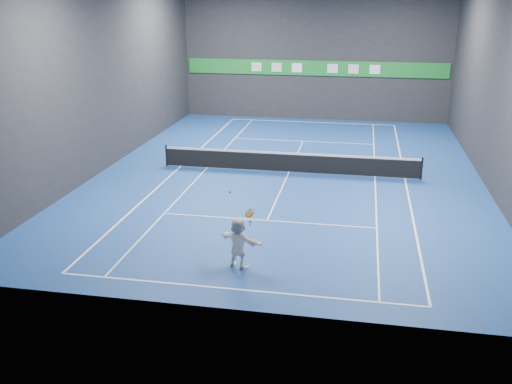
% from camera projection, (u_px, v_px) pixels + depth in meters
% --- Properties ---
extents(ground, '(26.00, 26.00, 0.00)m').
position_uv_depth(ground, '(289.00, 172.00, 27.68)').
color(ground, navy).
rests_on(ground, ground).
extents(wall_back, '(18.00, 0.10, 9.00)m').
position_uv_depth(wall_back, '(315.00, 53.00, 38.30)').
color(wall_back, '#252527').
rests_on(wall_back, ground).
extents(wall_front, '(18.00, 0.10, 9.00)m').
position_uv_depth(wall_front, '(224.00, 150.00, 14.13)').
color(wall_front, '#252527').
rests_on(wall_front, ground).
extents(wall_left, '(0.10, 26.00, 9.00)m').
position_uv_depth(wall_left, '(108.00, 74.00, 27.78)').
color(wall_left, '#252527').
rests_on(wall_left, ground).
extents(wall_right, '(0.10, 26.00, 9.00)m').
position_uv_depth(wall_right, '(497.00, 84.00, 24.65)').
color(wall_right, '#252527').
rests_on(wall_right, ground).
extents(baseline_near, '(10.98, 0.08, 0.01)m').
position_uv_depth(baseline_near, '(236.00, 289.00, 16.63)').
color(baseline_near, white).
rests_on(baseline_near, ground).
extents(baseline_far, '(10.98, 0.08, 0.01)m').
position_uv_depth(baseline_far, '(312.00, 122.00, 38.73)').
color(baseline_far, white).
rests_on(baseline_far, ground).
extents(sideline_doubles_left, '(0.08, 23.78, 0.01)m').
position_uv_depth(sideline_doubles_left, '(181.00, 166.00, 28.64)').
color(sideline_doubles_left, white).
rests_on(sideline_doubles_left, ground).
extents(sideline_doubles_right, '(0.08, 23.78, 0.01)m').
position_uv_depth(sideline_doubles_right, '(405.00, 179.00, 26.73)').
color(sideline_doubles_right, white).
rests_on(sideline_doubles_right, ground).
extents(sideline_singles_left, '(0.06, 23.78, 0.01)m').
position_uv_depth(sideline_singles_left, '(207.00, 168.00, 28.40)').
color(sideline_singles_left, white).
rests_on(sideline_singles_left, ground).
extents(sideline_singles_right, '(0.06, 23.78, 0.01)m').
position_uv_depth(sideline_singles_right, '(375.00, 177.00, 26.97)').
color(sideline_singles_right, white).
rests_on(sideline_singles_right, ground).
extents(service_line_near, '(8.23, 0.06, 0.01)m').
position_uv_depth(service_line_near, '(267.00, 220.00, 21.73)').
color(service_line_near, white).
rests_on(service_line_near, ground).
extents(service_line_far, '(8.23, 0.06, 0.01)m').
position_uv_depth(service_line_far, '(303.00, 141.00, 33.63)').
color(service_line_far, white).
rests_on(service_line_far, ground).
extents(center_service_line, '(0.06, 12.80, 0.01)m').
position_uv_depth(center_service_line, '(289.00, 172.00, 27.68)').
color(center_service_line, white).
rests_on(center_service_line, ground).
extents(player, '(1.62, 1.07, 1.67)m').
position_uv_depth(player, '(238.00, 243.00, 17.75)').
color(player, white).
rests_on(player, ground).
extents(tennis_ball, '(0.07, 0.07, 0.07)m').
position_uv_depth(tennis_ball, '(230.00, 192.00, 17.23)').
color(tennis_ball, '#B9EA27').
rests_on(tennis_ball, player).
extents(tennis_net, '(12.50, 0.10, 1.07)m').
position_uv_depth(tennis_net, '(289.00, 162.00, 27.51)').
color(tennis_net, black).
rests_on(tennis_net, ground).
extents(sponsor_banner, '(17.64, 0.11, 1.00)m').
position_uv_depth(sponsor_banner, '(315.00, 68.00, 38.57)').
color(sponsor_banner, '#1C812C').
rests_on(sponsor_banner, wall_back).
extents(tennis_racket, '(0.42, 0.34, 0.62)m').
position_uv_depth(tennis_racket, '(250.00, 214.00, 17.42)').
color(tennis_racket, red).
rests_on(tennis_racket, player).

